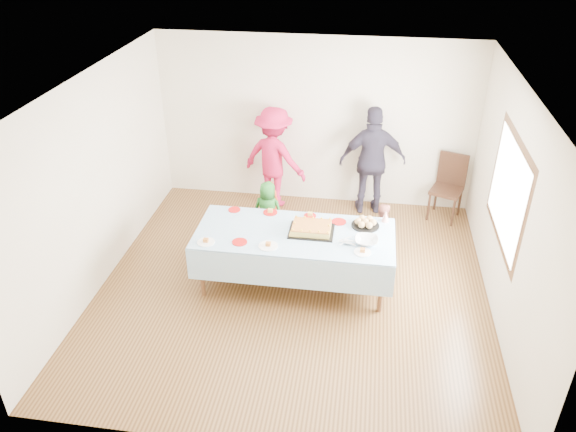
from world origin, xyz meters
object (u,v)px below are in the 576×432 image
birthday_cake (311,229)px  adult_left (274,158)px  dining_chair (449,183)px  party_table (295,237)px

birthday_cake → adult_left: adult_left is taller
dining_chair → adult_left: (-2.75, -0.03, 0.25)m
party_table → dining_chair: 3.02m
party_table → dining_chair: (2.13, 2.14, -0.15)m
dining_chair → adult_left: adult_left is taller
dining_chair → adult_left: bearing=-158.5°
party_table → dining_chair: size_ratio=2.41×
party_table → dining_chair: dining_chair is taller
birthday_cake → adult_left: 2.22m
party_table → dining_chair: bearing=45.2°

